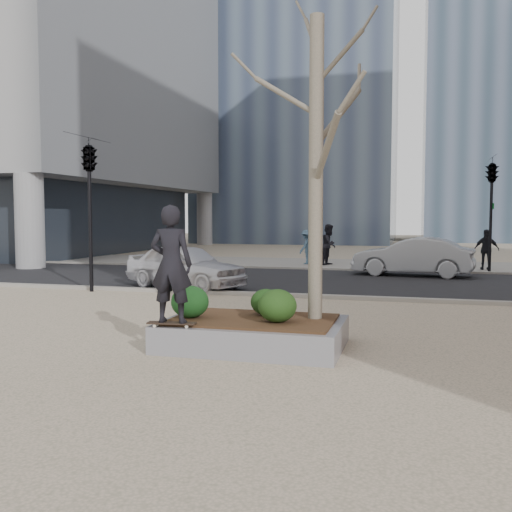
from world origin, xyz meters
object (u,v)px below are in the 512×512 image
(planter, at_px, (253,334))
(skateboarder, at_px, (171,264))
(police_car, at_px, (185,266))
(skateboard, at_px, (172,325))

(planter, xyz_separation_m, skateboarder, (-1.10, -0.88, 1.23))
(planter, xyz_separation_m, police_car, (-4.12, 7.03, 0.47))
(planter, bearing_deg, police_car, 120.38)
(skateboard, xyz_separation_m, police_car, (-3.02, 7.91, 0.21))
(planter, height_order, skateboarder, skateboarder)
(police_car, bearing_deg, skateboarder, -139.83)
(planter, bearing_deg, skateboarder, -141.34)
(skateboarder, distance_m, police_car, 8.51)
(planter, bearing_deg, skateboard, -141.34)
(skateboard, bearing_deg, skateboarder, 0.00)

